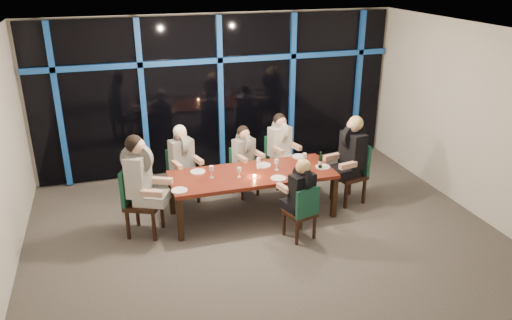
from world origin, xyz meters
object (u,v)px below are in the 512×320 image
at_px(diner_end_right, 351,147).
at_px(chair_end_right, 354,169).
at_px(chair_far_left, 181,172).
at_px(chair_far_mid, 243,168).
at_px(diner_far_right, 281,140).
at_px(dining_table, 252,177).
at_px(chair_far_right, 278,157).
at_px(chair_near_mid, 303,210).
at_px(chair_end_left, 137,197).
at_px(diner_far_left, 182,153).
at_px(diner_far_mid, 245,151).
at_px(water_pitcher, 301,167).
at_px(diner_end_left, 141,171).
at_px(wine_bottle, 320,162).
at_px(diner_near_mid, 301,187).

bearing_deg(diner_end_right, chair_end_right, 90.00).
distance_m(chair_far_left, diner_end_right, 2.90).
distance_m(chair_far_mid, diner_far_right, 0.86).
height_order(dining_table, chair_end_right, chair_end_right).
distance_m(chair_far_right, chair_near_mid, 2.02).
xyz_separation_m(chair_end_left, diner_end_right, (3.52, 0.04, 0.39)).
bearing_deg(chair_far_right, chair_end_left, -171.84).
bearing_deg(chair_far_mid, diner_far_left, 163.42).
relative_size(chair_end_left, chair_near_mid, 1.24).
bearing_deg(chair_end_left, dining_table, -64.03).
xyz_separation_m(chair_end_left, diner_far_mid, (1.90, 0.81, 0.23)).
xyz_separation_m(diner_far_left, water_pitcher, (1.72, -1.05, -0.04)).
bearing_deg(chair_end_right, diner_end_left, -99.95).
bearing_deg(dining_table, diner_end_right, -0.05).
bearing_deg(diner_far_left, diner_far_right, -11.08).
relative_size(diner_far_mid, diner_end_left, 0.80).
bearing_deg(chair_far_right, diner_far_left, 172.62).
distance_m(chair_end_left, diner_end_left, 0.44).
xyz_separation_m(chair_far_left, diner_end_left, (-0.73, -0.98, 0.51)).
bearing_deg(chair_end_left, chair_far_mid, -40.05).
height_order(chair_end_right, wine_bottle, wine_bottle).
distance_m(dining_table, wine_bottle, 1.13).
xyz_separation_m(diner_far_left, diner_far_mid, (1.07, -0.05, -0.06)).
height_order(chair_far_mid, diner_end_left, diner_end_left).
distance_m(diner_far_right, diner_near_mid, 1.88).
bearing_deg(wine_bottle, chair_end_left, 177.68).
relative_size(chair_far_left, diner_far_right, 1.03).
relative_size(chair_far_right, wine_bottle, 3.18).
distance_m(chair_end_right, diner_near_mid, 1.62).
bearing_deg(wine_bottle, dining_table, 171.99).
xyz_separation_m(dining_table, diner_far_right, (0.83, 0.97, 0.21)).
distance_m(chair_near_mid, diner_end_left, 2.44).
xyz_separation_m(diner_near_mid, wine_bottle, (0.63, 0.72, 0.03)).
xyz_separation_m(diner_far_left, diner_end_right, (2.69, -0.83, 0.10)).
bearing_deg(diner_near_mid, diner_far_mid, -92.51).
height_order(chair_end_right, diner_near_mid, diner_near_mid).
relative_size(chair_far_left, chair_far_mid, 1.07).
relative_size(diner_far_left, diner_far_right, 1.00).
bearing_deg(wine_bottle, diner_far_right, 103.68).
xyz_separation_m(diner_end_left, water_pitcher, (2.47, -0.15, -0.17)).
relative_size(chair_near_mid, diner_end_left, 0.83).
relative_size(chair_far_right, diner_far_right, 1.03).
bearing_deg(dining_table, diner_far_left, 139.56).
distance_m(chair_far_mid, water_pitcher, 1.31).
xyz_separation_m(diner_end_left, diner_near_mid, (2.19, -0.80, -0.19)).
bearing_deg(chair_end_left, diner_end_left, -90.00).
xyz_separation_m(diner_far_right, wine_bottle, (0.27, -1.13, -0.03)).
relative_size(chair_near_mid, diner_far_mid, 1.03).
bearing_deg(chair_end_left, chair_end_right, -64.36).
xyz_separation_m(chair_far_left, wine_bottle, (2.09, -1.06, 0.34)).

